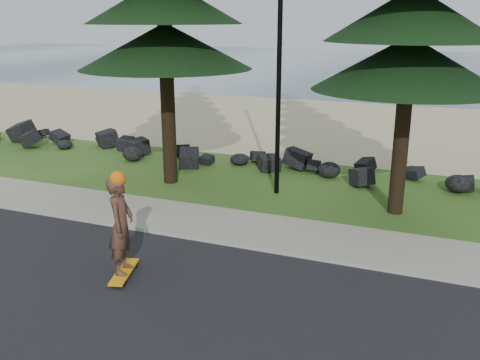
# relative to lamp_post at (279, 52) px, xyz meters

# --- Properties ---
(ground) EXTENTS (160.00, 160.00, 0.00)m
(ground) POSITION_rel_lamp_post_xyz_m (0.00, -3.20, -4.13)
(ground) COLOR #2D581B
(ground) RESTS_ON ground
(road) EXTENTS (160.00, 7.00, 0.02)m
(road) POSITION_rel_lamp_post_xyz_m (0.00, -7.70, -4.12)
(road) COLOR black
(road) RESTS_ON ground
(kerb) EXTENTS (160.00, 0.20, 0.10)m
(kerb) POSITION_rel_lamp_post_xyz_m (0.00, -4.10, -4.08)
(kerb) COLOR #A19F91
(kerb) RESTS_ON ground
(sidewalk) EXTENTS (160.00, 2.00, 0.08)m
(sidewalk) POSITION_rel_lamp_post_xyz_m (0.00, -3.00, -4.09)
(sidewalk) COLOR gray
(sidewalk) RESTS_ON ground
(beach_sand) EXTENTS (160.00, 15.00, 0.01)m
(beach_sand) POSITION_rel_lamp_post_xyz_m (0.00, 11.30, -4.13)
(beach_sand) COLOR #C7BC84
(beach_sand) RESTS_ON ground
(ocean) EXTENTS (160.00, 58.00, 0.01)m
(ocean) POSITION_rel_lamp_post_xyz_m (0.00, 47.80, -4.13)
(ocean) COLOR #345163
(ocean) RESTS_ON ground
(seawall_boulders) EXTENTS (60.00, 2.40, 1.10)m
(seawall_boulders) POSITION_rel_lamp_post_xyz_m (0.00, 2.40, -4.13)
(seawall_boulders) COLOR black
(seawall_boulders) RESTS_ON ground
(lamp_post) EXTENTS (0.25, 0.14, 8.14)m
(lamp_post) POSITION_rel_lamp_post_xyz_m (0.00, 0.00, 0.00)
(lamp_post) COLOR black
(lamp_post) RESTS_ON ground
(skateboarder) EXTENTS (0.66, 1.23, 2.22)m
(skateboarder) POSITION_rel_lamp_post_xyz_m (-1.17, -6.34, -3.02)
(skateboarder) COLOR orange
(skateboarder) RESTS_ON ground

